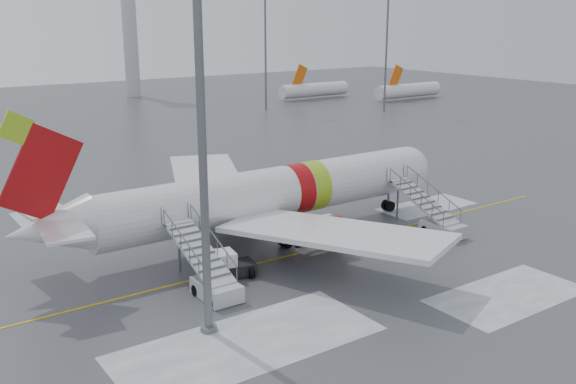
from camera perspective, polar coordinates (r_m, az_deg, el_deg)
ground at (r=44.65m, az=-3.74°, el=-6.08°), size 260.00×260.00×0.00m
airliner at (r=47.68m, az=-2.31°, el=-0.33°), size 35.03×32.97×11.18m
airstair_fwd at (r=50.95m, az=13.02°, el=-2.45°), size 2.05×7.70×3.48m
airstair_aft at (r=39.32m, az=-6.92°, el=-7.53°), size 2.05×7.70×3.48m
pushback_tug at (r=41.74m, az=-5.38°, el=-6.53°), size 3.34×2.74×1.76m
light_mast_near at (r=31.59m, az=-7.83°, el=9.65°), size 1.20×1.20×25.55m
control_tower at (r=140.43m, az=-14.03°, el=15.87°), size 6.40×6.40×30.00m
light_mast_far_ne at (r=116.46m, az=-2.03°, el=14.09°), size 1.20×1.20×24.25m
light_mast_far_e at (r=115.36m, az=8.80°, el=13.92°), size 1.20×1.20×24.25m
distant_aircraft at (r=131.28m, az=5.14°, el=8.12°), size 35.00×18.00×8.00m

